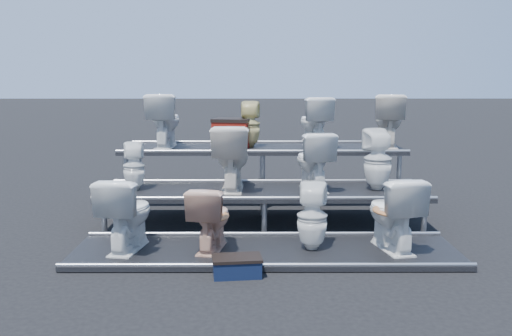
{
  "coord_description": "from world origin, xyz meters",
  "views": [
    {
      "loc": [
        -0.12,
        -7.33,
        1.95
      ],
      "look_at": [
        -0.1,
        0.1,
        0.73
      ],
      "focal_mm": 40.0,
      "sensor_mm": 36.0,
      "label": 1
    }
  ],
  "objects_px": {
    "toilet_6": "(313,161)",
    "step_stool": "(237,268)",
    "toilet_11": "(389,121)",
    "toilet_9": "(250,124)",
    "toilet_4": "(134,166)",
    "toilet_8": "(164,120)",
    "toilet_7": "(378,160)",
    "toilet_10": "(314,122)",
    "toilet_2": "(312,216)",
    "toilet_0": "(127,213)",
    "toilet_1": "(210,218)",
    "toilet_3": "(393,213)",
    "toilet_5": "(231,157)",
    "red_crate": "(232,134)"
  },
  "relations": [
    {
      "from": "toilet_3",
      "to": "toilet_0",
      "type": "bearing_deg",
      "value": -11.56
    },
    {
      "from": "toilet_9",
      "to": "toilet_4",
      "type": "bearing_deg",
      "value": 44.08
    },
    {
      "from": "toilet_2",
      "to": "toilet_6",
      "type": "xyz_separation_m",
      "value": [
        0.14,
        1.3,
        0.42
      ]
    },
    {
      "from": "toilet_4",
      "to": "toilet_11",
      "type": "distance_m",
      "value": 3.86
    },
    {
      "from": "toilet_7",
      "to": "toilet_6",
      "type": "bearing_deg",
      "value": -6.31
    },
    {
      "from": "toilet_1",
      "to": "red_crate",
      "type": "xyz_separation_m",
      "value": [
        0.14,
        2.61,
        0.64
      ]
    },
    {
      "from": "toilet_9",
      "to": "toilet_11",
      "type": "relative_size",
      "value": 0.86
    },
    {
      "from": "toilet_4",
      "to": "toilet_8",
      "type": "xyz_separation_m",
      "value": [
        0.21,
        1.3,
        0.49
      ]
    },
    {
      "from": "toilet_7",
      "to": "step_stool",
      "type": "distance_m",
      "value": 2.77
    },
    {
      "from": "toilet_1",
      "to": "toilet_2",
      "type": "distance_m",
      "value": 1.11
    },
    {
      "from": "toilet_1",
      "to": "toilet_3",
      "type": "bearing_deg",
      "value": -170.07
    },
    {
      "from": "toilet_0",
      "to": "toilet_11",
      "type": "distance_m",
      "value": 4.37
    },
    {
      "from": "toilet_11",
      "to": "step_stool",
      "type": "relative_size",
      "value": 1.74
    },
    {
      "from": "toilet_4",
      "to": "toilet_9",
      "type": "height_order",
      "value": "toilet_9"
    },
    {
      "from": "toilet_0",
      "to": "toilet_2",
      "type": "relative_size",
      "value": 1.1
    },
    {
      "from": "toilet_3",
      "to": "toilet_8",
      "type": "distance_m",
      "value": 3.95
    },
    {
      "from": "toilet_6",
      "to": "toilet_8",
      "type": "bearing_deg",
      "value": -41.56
    },
    {
      "from": "toilet_1",
      "to": "red_crate",
      "type": "height_order",
      "value": "red_crate"
    },
    {
      "from": "toilet_7",
      "to": "toilet_8",
      "type": "relative_size",
      "value": 0.98
    },
    {
      "from": "toilet_4",
      "to": "toilet_7",
      "type": "xyz_separation_m",
      "value": [
        3.17,
        0.0,
        0.09
      ]
    },
    {
      "from": "toilet_2",
      "to": "toilet_8",
      "type": "xyz_separation_m",
      "value": [
        -1.99,
        2.6,
        0.84
      ]
    },
    {
      "from": "toilet_2",
      "to": "red_crate",
      "type": "bearing_deg",
      "value": -60.81
    },
    {
      "from": "toilet_6",
      "to": "toilet_8",
      "type": "xyz_separation_m",
      "value": [
        -2.13,
        1.3,
        0.42
      ]
    },
    {
      "from": "toilet_6",
      "to": "step_stool",
      "type": "relative_size",
      "value": 1.66
    },
    {
      "from": "toilet_8",
      "to": "toilet_11",
      "type": "relative_size",
      "value": 1.01
    },
    {
      "from": "toilet_11",
      "to": "step_stool",
      "type": "xyz_separation_m",
      "value": [
        -2.21,
        -3.28,
        -1.18
      ]
    },
    {
      "from": "toilet_10",
      "to": "step_stool",
      "type": "height_order",
      "value": "toilet_10"
    },
    {
      "from": "toilet_2",
      "to": "toilet_4",
      "type": "relative_size",
      "value": 1.17
    },
    {
      "from": "toilet_6",
      "to": "toilet_0",
      "type": "bearing_deg",
      "value": 20.98
    },
    {
      "from": "toilet_7",
      "to": "toilet_8",
      "type": "height_order",
      "value": "toilet_8"
    },
    {
      "from": "toilet_8",
      "to": "toilet_9",
      "type": "xyz_separation_m",
      "value": [
        1.29,
        0.0,
        -0.06
      ]
    },
    {
      "from": "toilet_10",
      "to": "toilet_7",
      "type": "bearing_deg",
      "value": 108.47
    },
    {
      "from": "toilet_5",
      "to": "step_stool",
      "type": "bearing_deg",
      "value": 95.21
    },
    {
      "from": "toilet_0",
      "to": "toilet_3",
      "type": "height_order",
      "value": "toilet_3"
    },
    {
      "from": "toilet_4",
      "to": "red_crate",
      "type": "height_order",
      "value": "red_crate"
    },
    {
      "from": "toilet_5",
      "to": "step_stool",
      "type": "relative_size",
      "value": 1.85
    },
    {
      "from": "toilet_9",
      "to": "toilet_10",
      "type": "bearing_deg",
      "value": -176.86
    },
    {
      "from": "red_crate",
      "to": "toilet_8",
      "type": "bearing_deg",
      "value": -166.83
    },
    {
      "from": "toilet_11",
      "to": "step_stool",
      "type": "height_order",
      "value": "toilet_11"
    },
    {
      "from": "toilet_3",
      "to": "toilet_1",
      "type": "bearing_deg",
      "value": -11.56
    },
    {
      "from": "toilet_8",
      "to": "red_crate",
      "type": "distance_m",
      "value": 1.05
    },
    {
      "from": "step_stool",
      "to": "toilet_0",
      "type": "bearing_deg",
      "value": 144.01
    },
    {
      "from": "toilet_11",
      "to": "toilet_6",
      "type": "bearing_deg",
      "value": 54.93
    },
    {
      "from": "toilet_11",
      "to": "toilet_5",
      "type": "bearing_deg",
      "value": 38.36
    },
    {
      "from": "toilet_0",
      "to": "toilet_3",
      "type": "bearing_deg",
      "value": -170.44
    },
    {
      "from": "toilet_0",
      "to": "toilet_1",
      "type": "bearing_deg",
      "value": -170.44
    },
    {
      "from": "toilet_6",
      "to": "toilet_9",
      "type": "relative_size",
      "value": 1.11
    },
    {
      "from": "toilet_4",
      "to": "toilet_5",
      "type": "relative_size",
      "value": 0.73
    },
    {
      "from": "toilet_3",
      "to": "toilet_11",
      "type": "xyz_separation_m",
      "value": [
        0.53,
        2.6,
        0.79
      ]
    },
    {
      "from": "toilet_2",
      "to": "toilet_6",
      "type": "distance_m",
      "value": 1.37
    }
  ]
}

